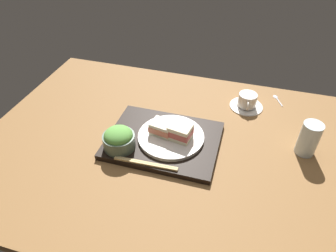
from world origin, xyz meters
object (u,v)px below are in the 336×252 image
sandwich_far (180,132)px  salad_bowl (119,139)px  teaspoon (277,98)px  sandwich_plate (171,137)px  coffee_cup (247,102)px  sandwich_near (162,128)px  chopsticks_pair (146,163)px  drinking_glass (309,139)px

sandwich_far → salad_bowl: size_ratio=0.79×
salad_bowl → teaspoon: size_ratio=1.33×
sandwich_plate → teaspoon: (36.56, 40.15, -2.42)cm
sandwich_far → sandwich_plate: bearing=171.9°
sandwich_far → coffee_cup: 37.20cm
sandwich_near → sandwich_far: bearing=-8.1°
sandwich_plate → salad_bowl: size_ratio=2.14×
sandwich_plate → teaspoon: bearing=47.7°
sandwich_near → chopsticks_pair: 15.62cm
salad_bowl → coffee_cup: (40.33, 39.48, -3.24)cm
salad_bowl → chopsticks_pair: salad_bowl is taller
salad_bowl → drinking_glass: size_ratio=0.89×
chopsticks_pair → teaspoon: (41.03, 54.90, -2.12)cm
chopsticks_pair → teaspoon: bearing=53.2°
sandwich_far → drinking_glass: 43.88cm
sandwich_plate → salad_bowl: (-15.95, -9.41, 3.09)cm
sandwich_plate → teaspoon: size_ratio=2.85×
sandwich_near → coffee_cup: (27.84, 29.57, -3.13)cm
drinking_glass → sandwich_far: bearing=-168.2°
drinking_glass → teaspoon: drinking_glass is taller
sandwich_plate → coffee_cup: (24.38, 30.06, -0.15)cm
salad_bowl → coffee_cup: bearing=44.4°
sandwich_near → teaspoon: bearing=44.7°
salad_bowl → drinking_glass: drinking_glass is taller
sandwich_plate → sandwich_near: 4.60cm
drinking_glass → teaspoon: bearing=107.3°
coffee_cup → drinking_glass: size_ratio=1.10×
sandwich_plate → chopsticks_pair: (-4.47, -14.75, -0.30)cm
chopsticks_pair → teaspoon: chopsticks_pair is taller
sandwich_plate → sandwich_far: sandwich_far is taller
sandwich_plate → chopsticks_pair: 15.42cm
sandwich_near → chopsticks_pair: bearing=-93.8°
sandwich_far → chopsticks_pair: sandwich_far is taller
sandwich_plate → sandwich_near: (-3.46, 0.49, 2.98)cm
teaspoon → coffee_cup: bearing=-140.4°
sandwich_plate → sandwich_near: sandwich_near is taller
chopsticks_pair → drinking_glass: bearing=24.5°
coffee_cup → drinking_glass: bearing=-44.4°
drinking_glass → teaspoon: size_ratio=1.50×
sandwich_plate → sandwich_far: bearing=-8.1°
salad_bowl → chopsticks_pair: size_ratio=0.51×
coffee_cup → teaspoon: coffee_cup is taller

